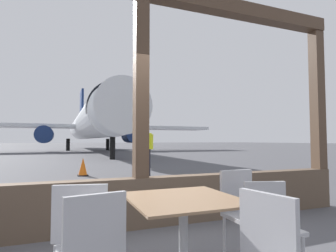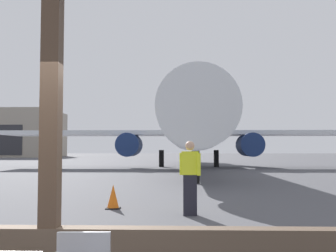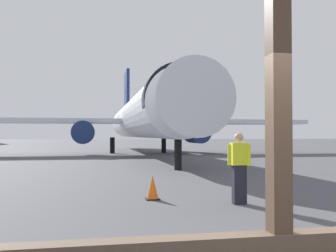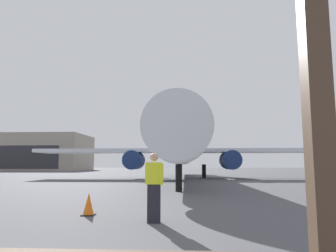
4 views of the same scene
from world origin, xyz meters
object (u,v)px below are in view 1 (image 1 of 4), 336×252
(cafe_chair_window_right, at_px, (270,220))
(cafe_chair_aisle_left, at_px, (82,230))
(airplane, at_px, (91,124))
(traffic_cone, at_px, (83,167))
(cafe_chair_window_left, at_px, (91,247))
(cafe_chair_side_extra, at_px, (242,207))
(dining_table, at_px, (183,230))
(ground_crew_worker, at_px, (145,150))

(cafe_chair_window_right, relative_size, cafe_chair_aisle_left, 0.93)
(airplane, bearing_deg, traffic_cone, -96.06)
(cafe_chair_window_left, xyz_separation_m, airplane, (2.96, 31.16, 2.64))
(cafe_chair_side_extra, bearing_deg, dining_table, -161.66)
(dining_table, xyz_separation_m, cafe_chair_side_extra, (0.80, 0.27, 0.07))
(ground_crew_worker, xyz_separation_m, traffic_cone, (-1.99, 1.04, -0.60))
(cafe_chair_aisle_left, distance_m, cafe_chair_side_extra, 1.63)
(dining_table, height_order, traffic_cone, dining_table)
(cafe_chair_window_right, height_order, ground_crew_worker, ground_crew_worker)
(dining_table, bearing_deg, cafe_chair_window_left, -161.63)
(cafe_chair_window_right, bearing_deg, airplane, 87.51)
(cafe_chair_window_left, bearing_deg, dining_table, 18.37)
(cafe_chair_window_right, height_order, airplane, airplane)
(cafe_chair_aisle_left, xyz_separation_m, ground_crew_worker, (2.56, 6.89, 0.35))
(airplane, height_order, traffic_cone, airplane)
(cafe_chair_window_left, xyz_separation_m, cafe_chair_window_right, (1.62, 0.16, -0.03))
(airplane, bearing_deg, cafe_chair_window_right, -92.49)
(cafe_chair_aisle_left, height_order, traffic_cone, cafe_chair_aisle_left)
(dining_table, height_order, cafe_chair_side_extra, cafe_chair_side_extra)
(dining_table, distance_m, cafe_chair_aisle_left, 0.83)
(ground_crew_worker, bearing_deg, airplane, 88.94)
(ground_crew_worker, relative_size, traffic_cone, 2.75)
(dining_table, xyz_separation_m, airplane, (2.17, 30.90, 2.70))
(traffic_cone, bearing_deg, airplane, 83.94)
(cafe_chair_window_left, distance_m, airplane, 31.41)
(dining_table, xyz_separation_m, traffic_cone, (-0.25, 8.03, -0.19))
(cafe_chair_window_left, relative_size, cafe_chair_side_extra, 0.98)
(cafe_chair_window_left, height_order, cafe_chair_window_right, cafe_chair_window_left)
(cafe_chair_side_extra, xyz_separation_m, ground_crew_worker, (0.93, 6.73, 0.35))
(cafe_chair_window_left, bearing_deg, cafe_chair_window_right, 5.47)
(cafe_chair_side_extra, bearing_deg, cafe_chair_window_right, -85.71)
(cafe_chair_window_right, distance_m, traffic_cone, 8.21)
(cafe_chair_side_extra, relative_size, ground_crew_worker, 0.53)
(dining_table, height_order, airplane, airplane)
(cafe_chair_side_extra, bearing_deg, ground_crew_worker, 82.10)
(cafe_chair_aisle_left, bearing_deg, cafe_chair_window_right, -7.24)
(airplane, distance_m, ground_crew_worker, 24.02)
(cafe_chair_window_left, height_order, traffic_cone, cafe_chair_window_left)
(cafe_chair_aisle_left, relative_size, airplane, 0.02)
(dining_table, bearing_deg, airplane, 85.97)
(dining_table, relative_size, cafe_chair_window_right, 1.07)
(ground_crew_worker, bearing_deg, traffic_cone, 152.37)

